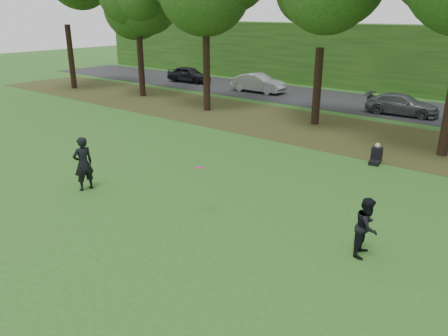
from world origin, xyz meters
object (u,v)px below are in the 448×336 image
object	(u,v)px
player_right	(367,227)
frisbee	(200,167)
player_left	(83,164)
seated_person	(376,156)

from	to	relation	value
player_right	frisbee	size ratio (longest dim) A/B	4.96
player_left	player_right	bearing A→B (deg)	111.64
frisbee	seated_person	xyz separation A→B (m)	(2.24, 8.35, -1.31)
player_right	frisbee	world-z (taller)	frisbee
player_left	frisbee	xyz separation A→B (m)	(4.64, 0.86, 0.66)
player_right	frisbee	distance (m)	4.88
player_left	seated_person	size ratio (longest dim) A/B	2.31
player_left	player_right	world-z (taller)	player_left
player_right	seated_person	xyz separation A→B (m)	(-2.45, 7.30, -0.47)
player_left	seated_person	bearing A→B (deg)	153.26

